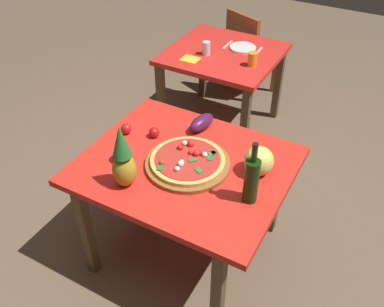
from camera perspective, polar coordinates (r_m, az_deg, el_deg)
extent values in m
plane|color=brown|center=(2.91, -0.75, -12.48)|extent=(10.00, 10.00, 0.00)
cube|color=brown|center=(2.60, -14.01, -10.24)|extent=(0.06, 0.06, 0.70)
cube|color=brown|center=(2.29, 3.51, -18.42)|extent=(0.06, 0.06, 0.70)
cube|color=brown|center=(3.08, -3.85, 0.17)|extent=(0.06, 0.06, 0.70)
cube|color=brown|center=(2.82, 11.23, -5.10)|extent=(0.06, 0.06, 0.70)
cube|color=red|center=(2.39, -0.89, -1.66)|extent=(1.15, 0.96, 0.04)
cube|color=brown|center=(3.65, -4.17, 6.99)|extent=(0.06, 0.06, 0.70)
cube|color=brown|center=(3.36, 7.08, 3.62)|extent=(0.06, 0.06, 0.70)
cube|color=brown|center=(4.24, 1.50, 11.84)|extent=(0.06, 0.06, 0.70)
cube|color=brown|center=(3.98, 11.51, 9.18)|extent=(0.06, 0.06, 0.70)
cube|color=red|center=(3.61, 4.26, 13.25)|extent=(0.90, 0.87, 0.04)
cube|color=brown|center=(4.47, 11.02, 10.58)|extent=(0.04, 0.04, 0.41)
cube|color=brown|center=(4.66, 7.96, 12.14)|extent=(0.04, 0.04, 0.41)
cube|color=brown|center=(4.25, 8.02, 9.34)|extent=(0.04, 0.04, 0.41)
cube|color=brown|center=(4.45, 4.94, 11.01)|extent=(0.04, 0.04, 0.41)
cube|color=brown|center=(4.35, 8.25, 13.42)|extent=(0.52, 0.52, 0.04)
cube|color=brown|center=(4.14, 6.74, 15.55)|extent=(0.39, 0.19, 0.40)
cylinder|color=brown|center=(2.35, -0.59, -1.38)|extent=(0.47, 0.47, 0.02)
cylinder|color=#D9B455|center=(2.34, -0.59, -0.94)|extent=(0.42, 0.42, 0.02)
cylinder|color=red|center=(2.33, -0.59, -0.69)|extent=(0.37, 0.37, 0.00)
sphere|color=red|center=(2.29, -4.07, -1.26)|extent=(0.03, 0.03, 0.03)
sphere|color=red|center=(2.41, -0.18, 1.30)|extent=(0.04, 0.04, 0.04)
sphere|color=red|center=(2.39, -1.59, 0.81)|extent=(0.03, 0.03, 0.03)
sphere|color=red|center=(2.35, 0.60, 0.00)|extent=(0.04, 0.04, 0.04)
sphere|color=red|center=(2.35, 1.34, 0.02)|extent=(0.03, 0.03, 0.03)
sphere|color=red|center=(2.36, -0.13, 0.14)|extent=(0.03, 0.03, 0.03)
cube|color=#2C7530|center=(2.31, 0.10, -0.89)|extent=(0.05, 0.05, 0.00)
cube|color=#2C8336|center=(2.25, 0.90, -2.30)|extent=(0.05, 0.05, 0.00)
cube|color=#337D26|center=(2.37, 2.90, 0.19)|extent=(0.05, 0.05, 0.00)
cube|color=#217C37|center=(2.27, -4.29, -1.88)|extent=(0.04, 0.05, 0.00)
cube|color=#388036|center=(2.36, 2.76, 0.04)|extent=(0.04, 0.05, 0.00)
cube|color=#247639|center=(2.33, 2.42, -0.57)|extent=(0.04, 0.05, 0.00)
sphere|color=silver|center=(2.42, -1.00, 1.40)|extent=(0.03, 0.03, 0.03)
sphere|color=white|center=(2.28, -1.53, -1.38)|extent=(0.04, 0.04, 0.04)
sphere|color=silver|center=(2.25, -2.02, -2.09)|extent=(0.03, 0.03, 0.03)
sphere|color=white|center=(2.29, -1.38, -1.13)|extent=(0.03, 0.03, 0.03)
sphere|color=white|center=(2.34, 1.74, -0.15)|extent=(0.03, 0.03, 0.03)
cylinder|color=black|center=(2.10, 7.98, -3.70)|extent=(0.08, 0.08, 0.25)
cylinder|color=black|center=(1.99, 8.41, -0.08)|extent=(0.03, 0.03, 0.09)
cylinder|color=black|center=(1.96, 8.55, 1.13)|extent=(0.03, 0.03, 0.02)
ellipsoid|color=#B49323|center=(2.21, -9.08, -2.21)|extent=(0.13, 0.13, 0.19)
cone|color=#27712D|center=(2.10, -9.58, 1.63)|extent=(0.10, 0.10, 0.18)
sphere|color=#DED864|center=(2.29, 9.00, -0.98)|extent=(0.16, 0.16, 0.16)
ellipsoid|color=yellow|center=(2.40, -9.44, -0.06)|extent=(0.09, 0.09, 0.10)
ellipsoid|color=#4C1643|center=(2.62, 1.30, 4.17)|extent=(0.13, 0.21, 0.09)
sphere|color=red|center=(2.56, -5.12, 2.85)|extent=(0.06, 0.06, 0.06)
sphere|color=red|center=(2.61, -8.85, 3.32)|extent=(0.06, 0.06, 0.06)
cylinder|color=orange|center=(3.38, 8.14, 12.47)|extent=(0.07, 0.07, 0.11)
cylinder|color=silver|center=(3.52, 1.94, 14.00)|extent=(0.06, 0.06, 0.11)
cylinder|color=white|center=(3.67, 6.85, 13.97)|extent=(0.22, 0.22, 0.02)
cube|color=silver|center=(3.72, 4.81, 14.40)|extent=(0.02, 0.18, 0.01)
cube|color=silver|center=(3.62, 8.93, 13.40)|extent=(0.03, 0.18, 0.01)
cube|color=yellow|center=(3.46, -0.25, 12.59)|extent=(0.14, 0.12, 0.01)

